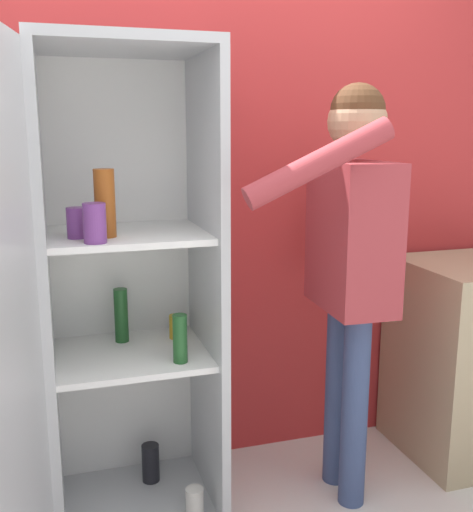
% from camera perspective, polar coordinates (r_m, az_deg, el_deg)
% --- Properties ---
extents(wall_back, '(7.00, 0.06, 2.55)m').
position_cam_1_polar(wall_back, '(2.65, -4.75, 6.37)').
color(wall_back, '#B72D2D').
rests_on(wall_back, ground_plane).
extents(refrigerator, '(0.80, 1.21, 1.84)m').
position_cam_1_polar(refrigerator, '(2.24, -12.40, -4.28)').
color(refrigerator, '#B7BABC').
rests_on(refrigerator, ground_plane).
extents(person, '(0.66, 0.56, 1.71)m').
position_cam_1_polar(person, '(2.41, 10.77, 1.26)').
color(person, '#384770').
rests_on(person, ground_plane).
extents(counter, '(0.64, 0.59, 0.93)m').
position_cam_1_polar(counter, '(3.10, 21.55, -9.01)').
color(counter, tan).
rests_on(counter, ground_plane).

